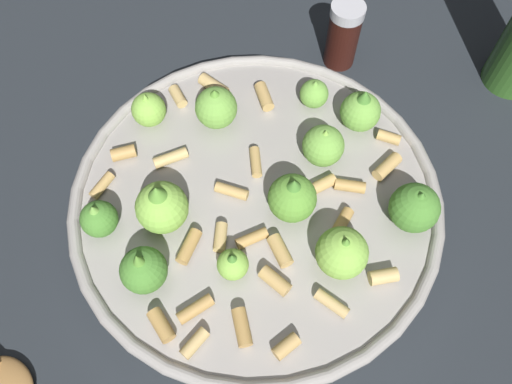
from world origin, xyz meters
The scene contains 3 objects.
ground_plane centered at (0.00, 0.00, 0.00)m, with size 2.40×2.40×0.00m, color #23282D.
cooking_pan centered at (0.00, 0.00, 0.03)m, with size 0.34×0.34×0.10m.
pepper_shaker centered at (0.04, -0.23, 0.04)m, with size 0.04×0.04×0.08m.
Camera 1 is at (-0.13, 0.18, 0.46)m, focal length 35.79 mm.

